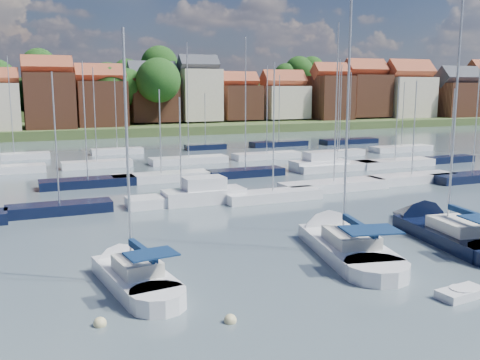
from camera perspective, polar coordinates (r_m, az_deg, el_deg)
name	(u,v)px	position (r m, az deg, el deg)	size (l,w,h in m)	color
ground	(192,167)	(66.56, -5.17, 1.34)	(260.00, 260.00, 0.00)	#405057
sailboat_left	(128,273)	(28.65, -11.85, -9.66)	(3.86, 10.26, 13.68)	silver
sailboat_centre	(336,240)	(34.34, 10.18, -6.33)	(6.14, 13.51, 17.69)	silver
sailboat_navy	(435,229)	(38.80, 20.07, -4.90)	(5.63, 14.03, 18.79)	black
tender	(461,293)	(27.93, 22.54, -11.09)	(2.56, 1.39, 0.53)	silver
buoy_a	(100,326)	(23.88, -14.70, -14.80)	(0.55, 0.55, 0.55)	beige
buoy_b	(230,322)	(23.44, -1.04, -14.95)	(0.54, 0.54, 0.54)	beige
buoy_c	(354,280)	(28.74, 12.03, -10.37)	(0.49, 0.49, 0.49)	#D85914
buoy_e	(416,223)	(41.29, 18.22, -4.41)	(0.45, 0.45, 0.45)	beige
marina_field	(220,169)	(62.59, -2.15, 1.23)	(79.62, 41.41, 15.93)	silver
far_shore_town	(98,106)	(157.07, -14.87, 7.65)	(212.46, 90.00, 22.27)	#47582C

